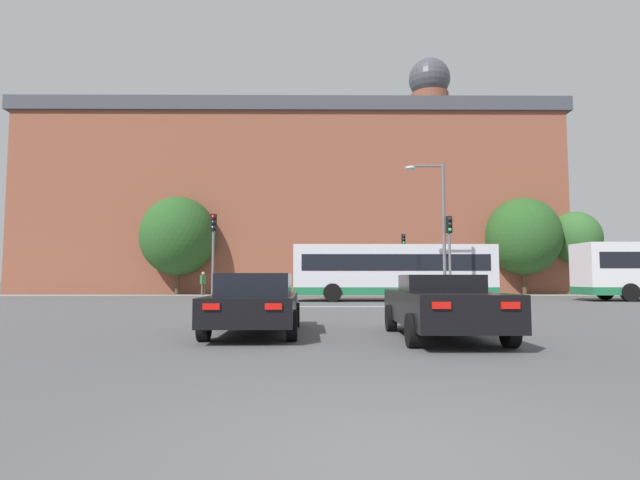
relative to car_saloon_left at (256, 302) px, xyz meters
name	(u,v)px	position (x,y,z in m)	size (l,w,h in m)	color
ground_plane	(398,462)	(2.01, -8.19, -0.72)	(400.00, 400.00, 0.00)	#545456
stop_line_strip	(329,307)	(2.01, 10.87, -0.72)	(8.76, 0.30, 0.01)	silver
far_pavement	(324,295)	(2.01, 25.62, -0.72)	(69.74, 2.50, 0.01)	gray
brick_civic_building	(294,204)	(-0.76, 35.67, 7.65)	(47.32, 14.29, 22.77)	brown
car_saloon_left	(256,302)	(0.00, 0.00, 0.00)	(2.08, 4.87, 1.40)	black
car_roadster_right	(442,305)	(4.14, -1.00, -0.02)	(2.05, 4.69, 1.36)	black
bus_crossing_lead	(393,271)	(5.75, 16.45, 0.96)	(11.18, 2.76, 3.13)	silver
traffic_light_near_left	(213,244)	(-3.43, 11.56, 2.16)	(0.26, 0.31, 4.30)	slate
traffic_light_near_right	(450,245)	(7.75, 11.76, 2.12)	(0.26, 0.31, 4.23)	slate
traffic_light_far_right	(404,254)	(7.84, 24.80, 2.30)	(0.26, 0.31, 4.53)	slate
street_lamp_junction	(437,218)	(7.24, 12.00, 3.47)	(1.91, 0.36, 6.86)	slate
pedestrian_waiting	(203,281)	(-7.13, 25.92, 0.31)	(0.43, 0.44, 1.76)	brown
pedestrian_walking_east	(295,282)	(-0.19, 25.03, 0.24)	(0.24, 0.41, 1.65)	black
pedestrian_walking_west	(421,281)	(9.47, 26.46, 0.37)	(0.36, 0.45, 1.83)	#333851
tree_by_building	(178,236)	(-9.62, 27.91, 3.91)	(6.01, 6.01, 7.79)	#4C3823
tree_kerbside	(523,236)	(18.13, 28.20, 3.93)	(5.92, 5.92, 7.77)	#4C3823
tree_distant	(575,238)	(22.62, 28.72, 3.82)	(4.11, 4.11, 6.72)	#4C3823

